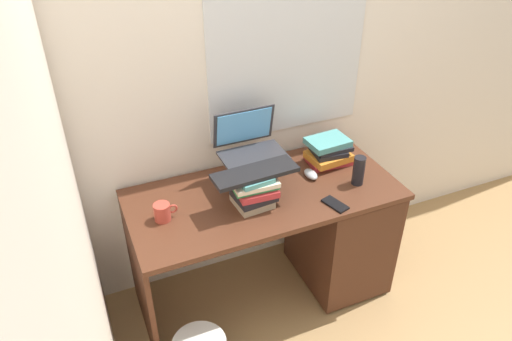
{
  "coord_description": "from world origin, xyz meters",
  "views": [
    {
      "loc": [
        -0.84,
        -1.85,
        2.21
      ],
      "look_at": [
        -0.07,
        -0.04,
        0.92
      ],
      "focal_mm": 33.98,
      "sensor_mm": 36.0,
      "label": 1
    }
  ],
  "objects_px": {
    "laptop": "(249,143)",
    "cell_phone": "(335,204)",
    "computer_mouse": "(311,174)",
    "book_stack_tall": "(254,171)",
    "mug": "(163,212)",
    "desk": "(322,227)",
    "keyboard": "(255,173)",
    "book_stack_keyboard_riser": "(254,190)",
    "book_stack_side": "(329,152)",
    "water_bottle": "(359,171)"
  },
  "relations": [
    {
      "from": "book_stack_side",
      "to": "laptop",
      "type": "relative_size",
      "value": 0.76
    },
    {
      "from": "desk",
      "to": "cell_phone",
      "type": "height_order",
      "value": "cell_phone"
    },
    {
      "from": "mug",
      "to": "water_bottle",
      "type": "relative_size",
      "value": 0.72
    },
    {
      "from": "water_bottle",
      "to": "book_stack_side",
      "type": "bearing_deg",
      "value": 99.37
    },
    {
      "from": "book_stack_tall",
      "to": "water_bottle",
      "type": "height_order",
      "value": "book_stack_tall"
    },
    {
      "from": "book_stack_side",
      "to": "computer_mouse",
      "type": "bearing_deg",
      "value": -150.88
    },
    {
      "from": "book_stack_side",
      "to": "water_bottle",
      "type": "distance_m",
      "value": 0.24
    },
    {
      "from": "laptop",
      "to": "book_stack_tall",
      "type": "bearing_deg",
      "value": -88.76
    },
    {
      "from": "desk",
      "to": "keyboard",
      "type": "xyz_separation_m",
      "value": [
        -0.44,
        -0.05,
        0.53
      ]
    },
    {
      "from": "computer_mouse",
      "to": "water_bottle",
      "type": "height_order",
      "value": "water_bottle"
    },
    {
      "from": "book_stack_tall",
      "to": "book_stack_side",
      "type": "relative_size",
      "value": 0.87
    },
    {
      "from": "water_bottle",
      "to": "cell_phone",
      "type": "bearing_deg",
      "value": -149.99
    },
    {
      "from": "book_stack_keyboard_riser",
      "to": "keyboard",
      "type": "relative_size",
      "value": 0.54
    },
    {
      "from": "book_stack_keyboard_riser",
      "to": "water_bottle",
      "type": "distance_m",
      "value": 0.58
    },
    {
      "from": "book_stack_tall",
      "to": "book_stack_side",
      "type": "height_order",
      "value": "book_stack_tall"
    },
    {
      "from": "desk",
      "to": "cell_phone",
      "type": "distance_m",
      "value": 0.41
    },
    {
      "from": "book_stack_side",
      "to": "keyboard",
      "type": "relative_size",
      "value": 0.6
    },
    {
      "from": "laptop",
      "to": "desk",
      "type": "bearing_deg",
      "value": -24.56
    },
    {
      "from": "book_stack_keyboard_riser",
      "to": "computer_mouse",
      "type": "relative_size",
      "value": 2.17
    },
    {
      "from": "desk",
      "to": "mug",
      "type": "relative_size",
      "value": 12.14
    },
    {
      "from": "book_stack_tall",
      "to": "desk",
      "type": "bearing_deg",
      "value": -17.76
    },
    {
      "from": "book_stack_keyboard_riser",
      "to": "cell_phone",
      "type": "height_order",
      "value": "book_stack_keyboard_riser"
    },
    {
      "from": "book_stack_keyboard_riser",
      "to": "computer_mouse",
      "type": "bearing_deg",
      "value": 15.25
    },
    {
      "from": "book_stack_side",
      "to": "water_bottle",
      "type": "xyz_separation_m",
      "value": [
        0.04,
        -0.24,
        0.01
      ]
    },
    {
      "from": "keyboard",
      "to": "computer_mouse",
      "type": "bearing_deg",
      "value": 13.25
    },
    {
      "from": "book_stack_tall",
      "to": "mug",
      "type": "bearing_deg",
      "value": -168.46
    },
    {
      "from": "water_bottle",
      "to": "book_stack_tall",
      "type": "bearing_deg",
      "value": 157.05
    },
    {
      "from": "book_stack_tall",
      "to": "computer_mouse",
      "type": "xyz_separation_m",
      "value": [
        0.31,
        -0.06,
        -0.06
      ]
    },
    {
      "from": "book_stack_keyboard_riser",
      "to": "book_stack_tall",
      "type": "bearing_deg",
      "value": 66.95
    },
    {
      "from": "desk",
      "to": "book_stack_tall",
      "type": "bearing_deg",
      "value": 162.24
    },
    {
      "from": "book_stack_keyboard_riser",
      "to": "book_stack_side",
      "type": "xyz_separation_m",
      "value": [
        0.54,
        0.19,
        -0.02
      ]
    },
    {
      "from": "book_stack_tall",
      "to": "laptop",
      "type": "bearing_deg",
      "value": 91.24
    },
    {
      "from": "desk",
      "to": "keyboard",
      "type": "bearing_deg",
      "value": -173.38
    },
    {
      "from": "book_stack_tall",
      "to": "book_stack_side",
      "type": "xyz_separation_m",
      "value": [
        0.47,
        0.02,
        -0.01
      ]
    },
    {
      "from": "book_stack_tall",
      "to": "laptop",
      "type": "relative_size",
      "value": 0.67
    },
    {
      "from": "book_stack_keyboard_riser",
      "to": "mug",
      "type": "distance_m",
      "value": 0.45
    },
    {
      "from": "keyboard",
      "to": "water_bottle",
      "type": "distance_m",
      "value": 0.58
    },
    {
      "from": "computer_mouse",
      "to": "book_stack_keyboard_riser",
      "type": "bearing_deg",
      "value": -164.75
    },
    {
      "from": "cell_phone",
      "to": "laptop",
      "type": "bearing_deg",
      "value": 111.89
    },
    {
      "from": "book_stack_keyboard_riser",
      "to": "book_stack_side",
      "type": "distance_m",
      "value": 0.57
    },
    {
      "from": "laptop",
      "to": "cell_phone",
      "type": "distance_m",
      "value": 0.53
    },
    {
      "from": "keyboard",
      "to": "water_bottle",
      "type": "xyz_separation_m",
      "value": [
        0.57,
        -0.04,
        -0.11
      ]
    },
    {
      "from": "desk",
      "to": "water_bottle",
      "type": "height_order",
      "value": "water_bottle"
    },
    {
      "from": "keyboard",
      "to": "cell_phone",
      "type": "height_order",
      "value": "keyboard"
    },
    {
      "from": "book_stack_tall",
      "to": "book_stack_keyboard_riser",
      "type": "xyz_separation_m",
      "value": [
        -0.07,
        -0.17,
        0.01
      ]
    },
    {
      "from": "book_stack_tall",
      "to": "book_stack_side",
      "type": "bearing_deg",
      "value": 2.92
    },
    {
      "from": "book_stack_side",
      "to": "cell_phone",
      "type": "bearing_deg",
      "value": -115.07
    },
    {
      "from": "computer_mouse",
      "to": "cell_phone",
      "type": "relative_size",
      "value": 0.76
    },
    {
      "from": "computer_mouse",
      "to": "cell_phone",
      "type": "xyz_separation_m",
      "value": [
        -0.01,
        -0.27,
        -0.01
      ]
    },
    {
      "from": "desk",
      "to": "book_stack_side",
      "type": "xyz_separation_m",
      "value": [
        0.09,
        0.14,
        0.41
      ]
    }
  ]
}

